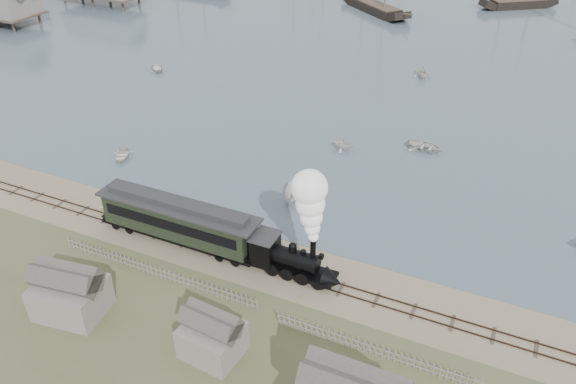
% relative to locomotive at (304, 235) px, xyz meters
% --- Properties ---
extents(ground, '(600.00, 600.00, 0.00)m').
position_rel_locomotive_xyz_m(ground, '(-4.68, 2.00, -4.52)').
color(ground, tan).
rests_on(ground, ground).
extents(rail_track, '(120.00, 1.80, 0.16)m').
position_rel_locomotive_xyz_m(rail_track, '(-4.68, 0.00, -4.48)').
color(rail_track, '#31241B').
rests_on(rail_track, ground).
extents(picket_fence_west, '(19.00, 0.10, 1.20)m').
position_rel_locomotive_xyz_m(picket_fence_west, '(-11.18, -5.00, -4.52)').
color(picket_fence_west, gray).
rests_on(picket_fence_west, ground).
extents(picket_fence_east, '(15.00, 0.10, 1.20)m').
position_rel_locomotive_xyz_m(picket_fence_east, '(7.82, -5.50, -4.52)').
color(picket_fence_east, gray).
rests_on(picket_fence_east, ground).
extents(shed_left, '(5.00, 4.00, 4.10)m').
position_rel_locomotive_xyz_m(shed_left, '(-14.68, -11.00, -4.52)').
color(shed_left, gray).
rests_on(shed_left, ground).
extents(shed_mid, '(4.00, 3.50, 3.60)m').
position_rel_locomotive_xyz_m(shed_mid, '(-2.68, -10.00, -4.52)').
color(shed_mid, gray).
rests_on(shed_mid, ground).
extents(locomotive, '(7.88, 2.94, 9.82)m').
position_rel_locomotive_xyz_m(locomotive, '(0.00, 0.00, 0.00)').
color(locomotive, black).
rests_on(locomotive, ground).
extents(passenger_coach, '(15.65, 3.02, 3.80)m').
position_rel_locomotive_xyz_m(passenger_coach, '(-12.20, 0.00, -2.14)').
color(passenger_coach, black).
rests_on(passenger_coach, ground).
extents(beached_dinghy, '(3.13, 4.14, 0.81)m').
position_rel_locomotive_xyz_m(beached_dinghy, '(-20.95, 2.10, -4.12)').
color(beached_dinghy, silver).
rests_on(beached_dinghy, ground).
extents(rowboat_0, '(4.20, 3.85, 0.71)m').
position_rel_locomotive_xyz_m(rowboat_0, '(-27.03, 10.12, -4.11)').
color(rowboat_0, silver).
rests_on(rowboat_0, harbor_water).
extents(rowboat_1, '(2.40, 2.77, 1.44)m').
position_rel_locomotive_xyz_m(rowboat_1, '(-4.89, 22.78, -3.74)').
color(rowboat_1, silver).
rests_on(rowboat_1, harbor_water).
extents(rowboat_2, '(3.80, 2.17, 1.38)m').
position_rel_locomotive_xyz_m(rowboat_2, '(-5.82, 10.37, -3.77)').
color(rowboat_2, silver).
rests_on(rowboat_2, harbor_water).
extents(rowboat_3, '(3.39, 4.45, 0.86)m').
position_rel_locomotive_xyz_m(rowboat_3, '(3.94, 26.59, -4.03)').
color(rowboat_3, silver).
rests_on(rowboat_3, harbor_water).
extents(rowboat_6, '(4.27, 4.30, 0.73)m').
position_rel_locomotive_xyz_m(rowboat_6, '(-40.31, 35.34, -4.10)').
color(rowboat_6, silver).
rests_on(rowboat_6, harbor_water).
extents(rowboat_7, '(4.25, 4.10, 1.72)m').
position_rel_locomotive_xyz_m(rowboat_7, '(-1.81, 49.66, -3.60)').
color(rowboat_7, silver).
rests_on(rowboat_7, harbor_water).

